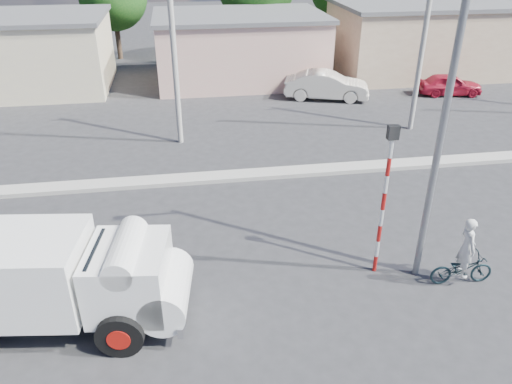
{
  "coord_description": "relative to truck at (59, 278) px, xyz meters",
  "views": [
    {
      "loc": [
        -1.91,
        -9.28,
        8.63
      ],
      "look_at": [
        0.24,
        4.29,
        1.3
      ],
      "focal_mm": 35.0,
      "sensor_mm": 36.0,
      "label": 1
    }
  ],
  "objects": [
    {
      "name": "streetlight",
      "position": [
        9.14,
        0.53,
        3.6
      ],
      "size": [
        2.34,
        0.22,
        9.0
      ],
      "color": "slate",
      "rests_on": "ground"
    },
    {
      "name": "truck",
      "position": [
        0.0,
        0.0,
        0.0
      ],
      "size": [
        6.19,
        2.99,
        2.46
      ],
      "rotation": [
        0.0,
        0.0,
        -0.13
      ],
      "color": "black",
      "rests_on": "ground"
    },
    {
      "name": "bicycle",
      "position": [
        10.29,
        -0.04,
        -0.91
      ],
      "size": [
        1.75,
        0.69,
        0.9
      ],
      "primitive_type": "imported",
      "rotation": [
        0.0,
        0.0,
        1.52
      ],
      "color": "black",
      "rests_on": "ground"
    },
    {
      "name": "car_red",
      "position": [
        18.52,
        16.19,
        -0.76
      ],
      "size": [
        3.74,
        1.93,
        1.22
      ],
      "primitive_type": "imported",
      "rotation": [
        0.0,
        0.0,
        1.43
      ],
      "color": "#A7142A",
      "rests_on": "ground"
    },
    {
      "name": "building_row",
      "position": [
        6.1,
        21.33,
        0.77
      ],
      "size": [
        37.8,
        7.3,
        4.44
      ],
      "color": "beige",
      "rests_on": "ground"
    },
    {
      "name": "utility_poles",
      "position": [
        8.25,
        11.33,
        2.71
      ],
      "size": [
        35.4,
        0.24,
        8.0
      ],
      "color": "#99968E",
      "rests_on": "ground"
    },
    {
      "name": "traffic_pole",
      "position": [
        8.2,
        0.83,
        1.23
      ],
      "size": [
        0.28,
        0.18,
        4.36
      ],
      "color": "red",
      "rests_on": "ground"
    },
    {
      "name": "cyclist",
      "position": [
        10.29,
        -0.04,
        -0.5
      ],
      "size": [
        0.45,
        0.65,
        1.72
      ],
      "primitive_type": "imported",
      "rotation": [
        0.0,
        0.0,
        1.52
      ],
      "color": "silver",
      "rests_on": "ground"
    },
    {
      "name": "ground_plane",
      "position": [
        5.0,
        -0.67,
        -1.36
      ],
      "size": [
        120.0,
        120.0,
        0.0
      ],
      "primitive_type": "plane",
      "color": "#2B2B2E",
      "rests_on": "ground"
    },
    {
      "name": "car_cream",
      "position": [
        11.28,
        16.55,
        -0.59
      ],
      "size": [
        4.93,
        2.92,
        1.54
      ],
      "primitive_type": "imported",
      "rotation": [
        0.0,
        0.0,
        1.27
      ],
      "color": "silver",
      "rests_on": "ground"
    },
    {
      "name": "median",
      "position": [
        5.0,
        7.33,
        -1.28
      ],
      "size": [
        40.0,
        0.8,
        0.16
      ],
      "primitive_type": "cube",
      "color": "#99968E",
      "rests_on": "ground"
    }
  ]
}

